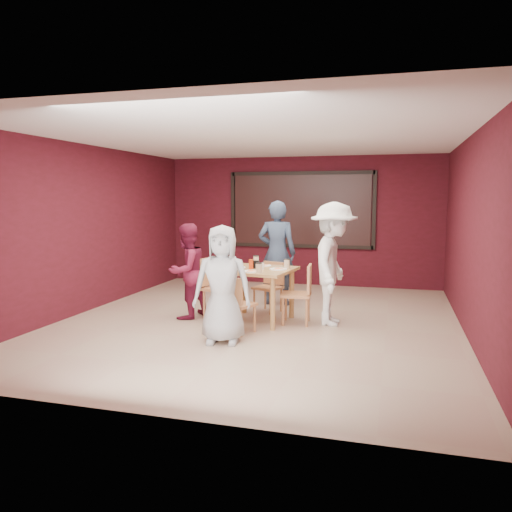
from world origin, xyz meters
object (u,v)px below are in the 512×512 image
(chair_right, at_px, (301,291))
(diner_right, at_px, (333,264))
(diner_front, at_px, (222,284))
(diner_left, at_px, (187,271))
(diner_back, at_px, (277,253))
(chair_front, at_px, (236,301))
(chair_back, at_px, (270,284))
(chair_left, at_px, (217,284))
(dining_table, at_px, (257,275))

(chair_right, bearing_deg, diner_right, 12.59)
(diner_front, relative_size, diner_left, 1.04)
(diner_right, bearing_deg, diner_back, 44.61)
(chair_front, height_order, diner_back, diner_back)
(chair_back, distance_m, chair_left, 0.98)
(chair_front, bearing_deg, dining_table, 83.23)
(chair_front, bearing_deg, diner_front, -95.04)
(chair_right, bearing_deg, diner_left, -176.18)
(chair_right, distance_m, diner_right, 0.63)
(chair_right, height_order, diner_right, diner_right)
(chair_right, distance_m, diner_front, 1.53)
(chair_back, relative_size, diner_back, 0.45)
(chair_right, distance_m, diner_left, 1.84)
(chair_left, xyz_separation_m, diner_right, (1.84, 0.07, 0.38))
(chair_back, distance_m, diner_back, 0.74)
(chair_left, xyz_separation_m, chair_right, (1.38, -0.04, -0.03))
(chair_left, height_order, diner_left, diner_left)
(diner_back, bearing_deg, diner_front, 82.76)
(diner_front, bearing_deg, chair_left, 102.71)
(dining_table, xyz_separation_m, chair_right, (0.69, 0.01, -0.21))
(chair_right, xyz_separation_m, diner_front, (-0.82, -1.26, 0.27))
(dining_table, xyz_separation_m, diner_back, (0.01, 1.29, 0.21))
(chair_front, height_order, chair_right, chair_right)
(diner_front, bearing_deg, chair_front, 74.36)
(chair_left, xyz_separation_m, diner_back, (0.70, 1.23, 0.39))
(diner_back, height_order, diner_left, diner_back)
(diner_front, height_order, diner_left, diner_front)
(chair_back, relative_size, diner_left, 0.55)
(dining_table, distance_m, diner_front, 1.25)
(diner_front, bearing_deg, diner_left, 120.71)
(chair_back, bearing_deg, dining_table, -92.08)
(dining_table, height_order, chair_front, dining_table)
(dining_table, bearing_deg, diner_right, 5.88)
(dining_table, bearing_deg, chair_right, 1.24)
(chair_left, height_order, diner_front, diner_front)
(chair_right, bearing_deg, diner_back, 118.23)
(chair_left, bearing_deg, dining_table, -4.24)
(chair_left, bearing_deg, chair_back, 42.54)
(chair_front, height_order, diner_right, diner_right)
(dining_table, distance_m, chair_front, 0.84)
(chair_left, xyz_separation_m, diner_left, (-0.44, -0.16, 0.21))
(dining_table, height_order, chair_right, dining_table)
(diner_left, bearing_deg, dining_table, 114.56)
(chair_front, distance_m, diner_front, 0.55)
(dining_table, bearing_deg, chair_front, -96.77)
(diner_left, distance_m, diner_right, 2.30)
(dining_table, relative_size, chair_right, 1.29)
(diner_front, xyz_separation_m, diner_right, (1.29, 1.36, 0.14))
(diner_front, bearing_deg, dining_table, 73.25)
(diner_back, bearing_deg, diner_left, 46.68)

